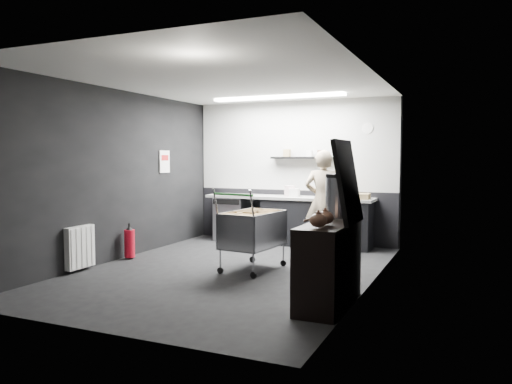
% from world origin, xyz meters
% --- Properties ---
extents(floor, '(5.50, 5.50, 0.00)m').
position_xyz_m(floor, '(0.00, 0.00, 0.00)').
color(floor, black).
rests_on(floor, ground).
extents(ceiling, '(5.50, 5.50, 0.00)m').
position_xyz_m(ceiling, '(0.00, 0.00, 2.70)').
color(ceiling, silver).
rests_on(ceiling, wall_back).
extents(wall_back, '(5.50, 0.00, 5.50)m').
position_xyz_m(wall_back, '(0.00, 2.75, 1.35)').
color(wall_back, black).
rests_on(wall_back, floor).
extents(wall_front, '(5.50, 0.00, 5.50)m').
position_xyz_m(wall_front, '(0.00, -2.75, 1.35)').
color(wall_front, black).
rests_on(wall_front, floor).
extents(wall_left, '(0.00, 5.50, 5.50)m').
position_xyz_m(wall_left, '(-2.00, 0.00, 1.35)').
color(wall_left, black).
rests_on(wall_left, floor).
extents(wall_right, '(0.00, 5.50, 5.50)m').
position_xyz_m(wall_right, '(2.00, 0.00, 1.35)').
color(wall_right, black).
rests_on(wall_right, floor).
extents(kitchen_wall_panel, '(3.95, 0.02, 1.70)m').
position_xyz_m(kitchen_wall_panel, '(0.00, 2.73, 1.85)').
color(kitchen_wall_panel, '#B9BAB5').
rests_on(kitchen_wall_panel, wall_back).
extents(dado_panel, '(3.95, 0.02, 1.00)m').
position_xyz_m(dado_panel, '(0.00, 2.73, 0.50)').
color(dado_panel, black).
rests_on(dado_panel, wall_back).
extents(floating_shelf, '(1.20, 0.22, 0.04)m').
position_xyz_m(floating_shelf, '(0.20, 2.62, 1.62)').
color(floating_shelf, black).
rests_on(floating_shelf, wall_back).
extents(wall_clock, '(0.20, 0.03, 0.20)m').
position_xyz_m(wall_clock, '(1.40, 2.72, 2.15)').
color(wall_clock, white).
rests_on(wall_clock, wall_back).
extents(poster, '(0.02, 0.30, 0.40)m').
position_xyz_m(poster, '(-1.98, 1.30, 1.55)').
color(poster, white).
rests_on(poster, wall_left).
extents(poster_red_band, '(0.02, 0.22, 0.10)m').
position_xyz_m(poster_red_band, '(-1.98, 1.30, 1.62)').
color(poster_red_band, red).
rests_on(poster_red_band, poster).
extents(radiator, '(0.10, 0.50, 0.60)m').
position_xyz_m(radiator, '(-1.94, -0.90, 0.35)').
color(radiator, white).
rests_on(radiator, wall_left).
extents(ceiling_strip, '(2.40, 0.20, 0.04)m').
position_xyz_m(ceiling_strip, '(0.00, 1.85, 2.67)').
color(ceiling_strip, white).
rests_on(ceiling_strip, ceiling).
extents(prep_counter, '(3.20, 0.61, 0.90)m').
position_xyz_m(prep_counter, '(0.14, 2.42, 0.46)').
color(prep_counter, black).
rests_on(prep_counter, floor).
extents(person, '(0.68, 0.48, 1.76)m').
position_xyz_m(person, '(0.80, 1.97, 0.88)').
color(person, beige).
rests_on(person, floor).
extents(shopping_cart, '(0.73, 1.10, 1.15)m').
position_xyz_m(shopping_cart, '(0.27, 0.19, 0.55)').
color(shopping_cart, silver).
rests_on(shopping_cart, floor).
extents(sideboard, '(0.52, 1.21, 1.82)m').
position_xyz_m(sideboard, '(1.76, -1.04, 0.58)').
color(sideboard, black).
rests_on(sideboard, floor).
extents(fire_extinguisher, '(0.17, 0.17, 0.55)m').
position_xyz_m(fire_extinguisher, '(-1.85, 0.10, 0.27)').
color(fire_extinguisher, red).
rests_on(fire_extinguisher, floor).
extents(cardboard_box, '(0.51, 0.40, 0.10)m').
position_xyz_m(cardboard_box, '(1.28, 2.37, 0.95)').
color(cardboard_box, '#977E50').
rests_on(cardboard_box, prep_counter).
extents(pink_tub, '(0.20, 0.20, 0.20)m').
position_xyz_m(pink_tub, '(0.03, 2.42, 1.00)').
color(pink_tub, silver).
rests_on(pink_tub, prep_counter).
extents(white_container, '(0.18, 0.14, 0.15)m').
position_xyz_m(white_container, '(0.14, 2.37, 0.98)').
color(white_container, white).
rests_on(white_container, prep_counter).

